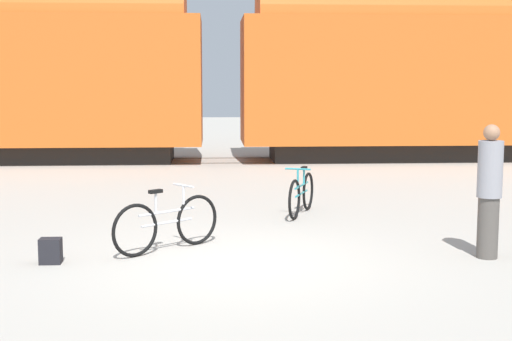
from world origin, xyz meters
TOP-DOWN VIEW (x-y plane):
  - ground_plane at (0.00, 0.00)m, footprint 80.00×80.00m
  - freight_train at (-0.00, 12.41)m, footprint 49.48×2.85m
  - rail_near at (0.00, 11.70)m, footprint 61.48×0.07m
  - rail_far at (0.00, 13.13)m, footprint 61.48×0.07m
  - bicycle_silver at (-0.95, 0.70)m, footprint 1.43×1.22m
  - bicycle_teal at (1.30, 3.35)m, footprint 0.67×1.63m
  - person_in_grey at (3.43, 0.00)m, footprint 0.33×0.33m
  - backpack at (-2.45, 0.05)m, footprint 0.28×0.20m

SIDE VIEW (x-z plane):
  - ground_plane at x=0.00m, z-range 0.00..0.00m
  - rail_near at x=0.00m, z-range 0.00..0.01m
  - rail_far at x=0.00m, z-range 0.00..0.01m
  - backpack at x=-2.45m, z-range 0.00..0.34m
  - bicycle_teal at x=1.30m, z-range -0.07..0.82m
  - bicycle_silver at x=-0.95m, z-range -0.07..0.85m
  - person_in_grey at x=3.43m, z-range 0.01..1.84m
  - freight_train at x=0.00m, z-range 0.17..5.83m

